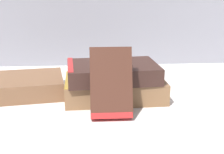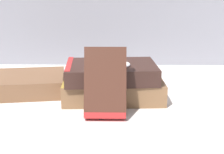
{
  "view_description": "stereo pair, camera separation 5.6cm",
  "coord_description": "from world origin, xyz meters",
  "views": [
    {
      "loc": [
        -0.06,
        -0.7,
        0.26
      ],
      "look_at": [
        -0.01,
        -0.01,
        0.06
      ],
      "focal_mm": 50.0,
      "sensor_mm": 36.0,
      "label": 1
    },
    {
      "loc": [
        -0.0,
        -0.7,
        0.26
      ],
      "look_at": [
        -0.01,
        -0.01,
        0.06
      ],
      "focal_mm": 50.0,
      "sensor_mm": 36.0,
      "label": 2
    }
  ],
  "objects": [
    {
      "name": "ground_plane",
      "position": [
        0.0,
        0.0,
        0.0
      ],
      "size": [
        3.0,
        3.0,
        0.0
      ],
      "primitive_type": "plane",
      "color": "silver"
    },
    {
      "name": "book_flat_top",
      "position": [
        -0.02,
        0.0,
        0.07
      ],
      "size": [
        0.22,
        0.16,
        0.04
      ],
      "rotation": [
        0.0,
        0.0,
        0.07
      ],
      "color": "#331E19",
      "rests_on": "book_flat_bottom"
    },
    {
      "name": "book_leaning_front",
      "position": [
        -0.02,
        -0.1,
        0.07
      ],
      "size": [
        0.08,
        0.07,
        0.14
      ],
      "rotation": [
        -0.32,
        0.0,
        0.0
      ],
      "color": "#422319",
      "rests_on": "ground_plane"
    },
    {
      "name": "book_side_left",
      "position": [
        -0.25,
        0.05,
        0.02
      ],
      "size": [
        0.23,
        0.19,
        0.04
      ],
      "rotation": [
        0.0,
        0.0,
        0.15
      ],
      "color": "brown",
      "rests_on": "ground_plane"
    },
    {
      "name": "pocket_watch",
      "position": [
        0.01,
        -0.02,
        0.09
      ],
      "size": [
        0.05,
        0.05,
        0.01
      ],
      "color": "white",
      "rests_on": "book_flat_top"
    },
    {
      "name": "book_flat_bottom",
      "position": [
        -0.01,
        0.01,
        0.02
      ],
      "size": [
        0.24,
        0.16,
        0.05
      ],
      "rotation": [
        0.0,
        0.0,
        0.04
      ],
      "color": "brown",
      "rests_on": "ground_plane"
    }
  ]
}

